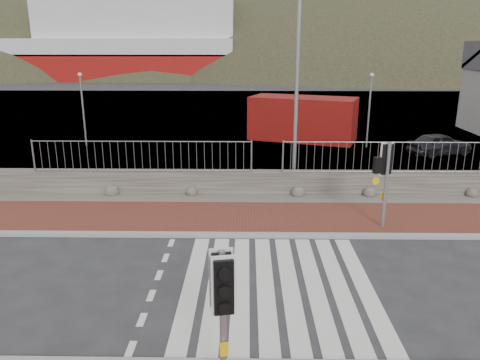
{
  "coord_description": "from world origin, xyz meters",
  "views": [
    {
      "loc": [
        -0.75,
        -10.22,
        5.72
      ],
      "look_at": [
        -0.97,
        3.0,
        1.81
      ],
      "focal_mm": 35.0,
      "sensor_mm": 36.0,
      "label": 1
    }
  ],
  "objects_px": {
    "traffic_signal_near": "(222,294)",
    "car_a": "(439,144)",
    "streetlight": "(301,61)",
    "ferry": "(100,45)",
    "shipping_container": "(303,119)",
    "traffic_signal_far": "(386,167)"
  },
  "relations": [
    {
      "from": "traffic_signal_near",
      "to": "shipping_container",
      "type": "height_order",
      "value": "traffic_signal_near"
    },
    {
      "from": "ferry",
      "to": "traffic_signal_far",
      "type": "distance_m",
      "value": 70.16
    },
    {
      "from": "traffic_signal_near",
      "to": "streetlight",
      "type": "height_order",
      "value": "streetlight"
    },
    {
      "from": "ferry",
      "to": "traffic_signal_far",
      "type": "height_order",
      "value": "ferry"
    },
    {
      "from": "ferry",
      "to": "shipping_container",
      "type": "bearing_deg",
      "value": -61.42
    },
    {
      "from": "streetlight",
      "to": "car_a",
      "type": "relative_size",
      "value": 2.58
    },
    {
      "from": "ferry",
      "to": "car_a",
      "type": "xyz_separation_m",
      "value": [
        33.99,
        -53.88,
        -4.77
      ]
    },
    {
      "from": "shipping_container",
      "to": "car_a",
      "type": "xyz_separation_m",
      "value": [
        6.77,
        -3.9,
        -0.7
      ]
    },
    {
      "from": "ferry",
      "to": "shipping_container",
      "type": "height_order",
      "value": "ferry"
    },
    {
      "from": "ferry",
      "to": "streetlight",
      "type": "distance_m",
      "value": 65.16
    },
    {
      "from": "traffic_signal_near",
      "to": "ferry",
      "type": "bearing_deg",
      "value": 97.86
    },
    {
      "from": "traffic_signal_near",
      "to": "traffic_signal_far",
      "type": "height_order",
      "value": "traffic_signal_far"
    },
    {
      "from": "streetlight",
      "to": "shipping_container",
      "type": "xyz_separation_m",
      "value": [
        1.28,
        9.8,
        -3.72
      ]
    },
    {
      "from": "traffic_signal_far",
      "to": "shipping_container",
      "type": "bearing_deg",
      "value": -98.05
    },
    {
      "from": "traffic_signal_near",
      "to": "shipping_container",
      "type": "distance_m",
      "value": 21.96
    },
    {
      "from": "streetlight",
      "to": "car_a",
      "type": "bearing_deg",
      "value": 26.46
    },
    {
      "from": "shipping_container",
      "to": "streetlight",
      "type": "bearing_deg",
      "value": -77.03
    },
    {
      "from": "ferry",
      "to": "traffic_signal_near",
      "type": "xyz_separation_m",
      "value": [
        23.52,
        -71.62,
        -3.44
      ]
    },
    {
      "from": "traffic_signal_near",
      "to": "car_a",
      "type": "xyz_separation_m",
      "value": [
        10.47,
        17.74,
        -1.34
      ]
    },
    {
      "from": "streetlight",
      "to": "car_a",
      "type": "xyz_separation_m",
      "value": [
        8.06,
        5.9,
        -4.43
      ]
    },
    {
      "from": "shipping_container",
      "to": "car_a",
      "type": "relative_size",
      "value": 1.8
    },
    {
      "from": "car_a",
      "to": "streetlight",
      "type": "bearing_deg",
      "value": 106.65
    }
  ]
}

